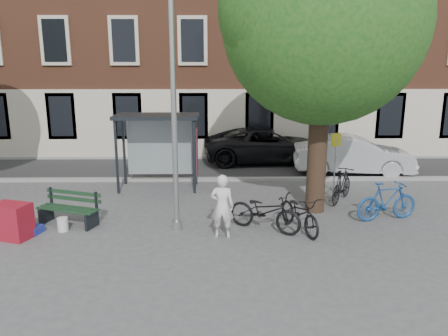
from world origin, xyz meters
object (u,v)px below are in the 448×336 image
bike_d (342,185)px  notice_sign (336,149)px  lamppost (174,126)px  red_stand (12,221)px  bus_shelter (169,134)px  bike_c (300,213)px  bike_a (265,211)px  painter (222,206)px  car_dark (267,145)px  bike_b (387,201)px  car_silver (353,155)px  bench (69,210)px

bike_d → notice_sign: bearing=-59.2°
lamppost → red_stand: bearing=-172.8°
bus_shelter → lamppost: bearing=-81.6°
bike_c → bike_a: bearing=159.0°
painter → bike_a: painter is taller
lamppost → bike_a: (2.32, -0.09, -2.25)m
bike_a → car_dark: 8.40m
bike_c → bike_d: bike_d is taller
bike_a → red_stand: 6.43m
painter → red_stand: bearing=7.4°
bike_b → notice_sign: size_ratio=0.90×
bike_d → car_silver: 3.90m
bike_c → painter: bearing=171.9°
bike_c → car_silver: 6.96m
bike_a → bike_b: bike_b is taller
bench → bike_c: bike_c is taller
car_dark → car_silver: size_ratio=1.21×
lamppost → bike_d: lamppost is taller
bike_b → bike_c: (-2.59, -0.78, -0.06)m
car_silver → notice_sign: bearing=158.0°
bike_b → bike_d: size_ratio=1.04×
lamppost → painter: (1.20, -0.53, -1.96)m
painter → notice_sign: notice_sign is taller
lamppost → car_silver: lamppost is taller
bike_a → bike_c: (0.92, -0.03, -0.03)m
car_dark → bike_a: bearing=169.9°
bike_b → notice_sign: 3.06m
painter → bike_a: (1.12, 0.43, -0.29)m
bench → bike_d: bike_d is taller
painter → car_silver: size_ratio=0.35×
bus_shelter → bike_d: bus_shelter is taller
bike_a → bike_b: bearing=-47.2°
bike_c → red_stand: size_ratio=2.11×
painter → bench: (-4.17, 0.97, -0.41)m
car_dark → bench: bearing=137.7°
bench → bike_c: bearing=14.0°
lamppost → car_dark: lamppost is taller
lamppost → painter: size_ratio=3.73×
bike_b → car_dark: (-2.55, 7.58, 0.22)m
notice_sign → red_stand: bearing=179.5°
bus_shelter → bike_c: (3.85, -4.22, -1.42)m
bike_a → notice_sign: 4.61m
bench → car_silver: (9.47, 5.58, 0.36)m
bus_shelter → car_silver: bus_shelter is taller
painter → red_stand: size_ratio=1.82×
bike_a → bike_b: size_ratio=1.10×
bus_shelter → car_dark: (3.90, 4.14, -1.14)m
bike_c → car_dark: bearing=70.3°
bike_c → bike_d: 3.11m
bike_d → car_dark: bearing=-40.5°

